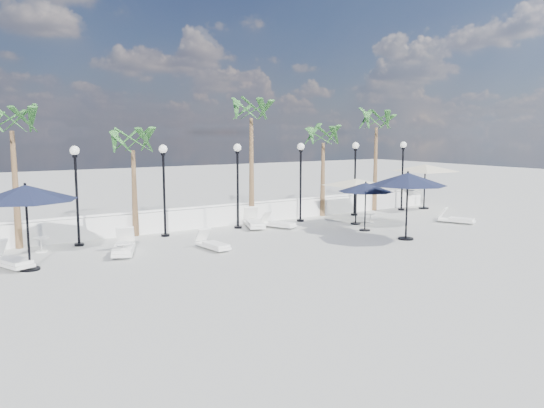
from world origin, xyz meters
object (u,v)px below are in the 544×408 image
lounger_3 (254,222)px  lounger_4 (212,244)px  parasol_navy_left (25,193)px  lounger_5 (278,223)px  parasol_cream_sq_a (357,179)px  lounger_2 (124,247)px  parasol_cream_sq_b (425,165)px  parasol_navy_mid (366,187)px  lounger_6 (456,219)px  lounger_0 (9,260)px  parasol_navy_right (408,179)px

lounger_3 → lounger_4: 4.76m
parasol_navy_left → lounger_3: bearing=15.0°
lounger_5 → parasol_cream_sq_a: parasol_cream_sq_a is taller
parasol_cream_sq_a → lounger_2: bearing=-178.4°
parasol_cream_sq_b → parasol_navy_mid: bearing=-156.5°
lounger_5 → lounger_6: lounger_5 is taller
lounger_6 → parasol_navy_left: (-18.66, 1.61, 2.24)m
lounger_0 → lounger_6: (19.18, -2.31, -0.04)m
lounger_6 → parasol_navy_mid: 5.40m
lounger_2 → lounger_5: size_ratio=1.22×
lounger_0 → lounger_4: 6.83m
lounger_4 → lounger_6: 12.50m
lounger_0 → parasol_cream_sq_b: size_ratio=0.39×
lounger_0 → lounger_2: bearing=-24.1°
lounger_5 → parasol_navy_right: parasol_navy_right is taller
lounger_6 → lounger_0: bearing=148.6°
lounger_6 → parasol_navy_right: (-4.96, -1.42, 2.24)m
lounger_4 → parasol_navy_mid: bearing=-8.5°
lounger_0 → parasol_cream_sq_b: parasol_cream_sq_b is taller
lounger_4 → lounger_6: size_ratio=0.99×
lounger_6 → parasol_navy_left: size_ratio=0.56×
lounger_5 → parasol_navy_mid: 4.30m
lounger_5 → parasol_navy_mid: (2.88, -2.69, 1.71)m
lounger_5 → parasol_cream_sq_b: 10.69m
lounger_5 → parasol_cream_sq_b: bearing=-21.1°
parasol_navy_right → lounger_4: bearing=160.9°
lounger_4 → lounger_6: (12.45, -1.17, -0.00)m
lounger_0 → parasol_cream_sq_a: 15.10m
lounger_3 → parasol_cream_sq_a: size_ratio=0.47×
lounger_0 → parasol_navy_left: (0.52, -0.71, 2.20)m
parasol_cream_sq_a → lounger_6: bearing=-30.5°
parasol_navy_right → parasol_navy_left: bearing=167.5°
lounger_2 → lounger_4: size_ratio=1.25×
lounger_4 → parasol_navy_right: (7.49, -2.59, 2.24)m
lounger_4 → parasol_navy_mid: (7.42, -0.23, 1.72)m
lounger_4 → parasol_navy_mid: parasol_navy_mid is taller
lounger_2 → lounger_6: lounger_2 is taller
parasol_navy_left → parasol_cream_sq_a: size_ratio=0.67×
parasol_navy_left → lounger_6: bearing=-4.9°
lounger_2 → parasol_navy_mid: parasol_navy_mid is taller
lounger_0 → lounger_4: lounger_0 is taller
lounger_2 → lounger_4: 3.19m
lounger_3 → parasol_navy_right: (3.85, -5.66, 2.19)m
lounger_2 → parasol_navy_mid: bearing=15.2°
parasol_navy_left → parasol_navy_mid: 13.66m
lounger_0 → lounger_5: (11.27, 1.32, -0.03)m
lounger_0 → lounger_3: 10.54m
lounger_0 → lounger_2: (3.70, -0.14, 0.01)m
lounger_5 → parasol_cream_sq_a: 4.34m
lounger_3 → parasol_cream_sq_b: 11.55m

